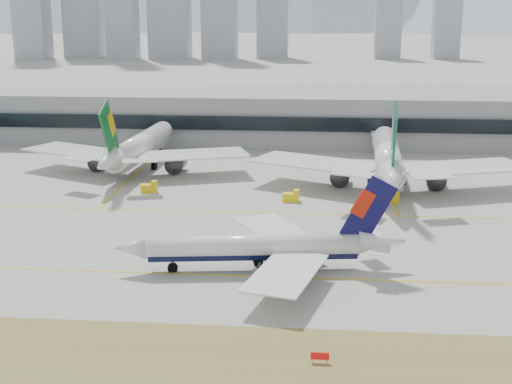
# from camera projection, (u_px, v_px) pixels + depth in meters

# --- Properties ---
(ground) EXTENTS (3000.00, 3000.00, 0.00)m
(ground) POSITION_uv_depth(u_px,v_px,m) (243.00, 264.00, 115.77)
(ground) COLOR #999690
(ground) RESTS_ON ground
(taxiing_airliner) EXTENTS (46.13, 39.79, 15.51)m
(taxiing_airliner) POSITION_uv_depth(u_px,v_px,m) (264.00, 248.00, 112.36)
(taxiing_airliner) COLOR white
(taxiing_airliner) RESTS_ON ground
(widebody_eva) EXTENTS (59.20, 57.98, 21.13)m
(widebody_eva) POSITION_uv_depth(u_px,v_px,m) (139.00, 148.00, 181.16)
(widebody_eva) COLOR white
(widebody_eva) RESTS_ON ground
(widebody_cathay) EXTENTS (64.53, 63.17, 23.03)m
(widebody_cathay) POSITION_uv_depth(u_px,v_px,m) (388.00, 159.00, 165.71)
(widebody_cathay) COLOR white
(widebody_cathay) RESTS_ON ground
(terminal) EXTENTS (280.00, 43.10, 15.00)m
(terminal) POSITION_uv_depth(u_px,v_px,m) (281.00, 114.00, 224.51)
(terminal) COLOR gray
(terminal) RESTS_ON ground
(hold_sign_right) EXTENTS (2.20, 0.15, 1.35)m
(hold_sign_right) POSITION_uv_depth(u_px,v_px,m) (320.00, 356.00, 83.67)
(hold_sign_right) COLOR red
(hold_sign_right) RESTS_ON ground
(gse_c) EXTENTS (3.55, 2.00, 2.60)m
(gse_c) POSITION_uv_depth(u_px,v_px,m) (391.00, 197.00, 152.35)
(gse_c) COLOR yellow
(gse_c) RESTS_ON ground
(gse_b) EXTENTS (3.55, 2.00, 2.60)m
(gse_b) POSITION_uv_depth(u_px,v_px,m) (150.00, 188.00, 160.30)
(gse_b) COLOR yellow
(gse_b) RESTS_ON ground
(gse_extra) EXTENTS (3.55, 2.00, 2.60)m
(gse_extra) POSITION_uv_depth(u_px,v_px,m) (291.00, 197.00, 152.81)
(gse_extra) COLOR yellow
(gse_extra) RESTS_ON ground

